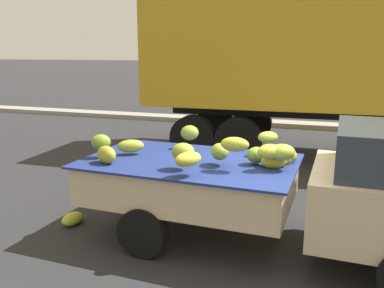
# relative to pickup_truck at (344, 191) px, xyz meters

# --- Properties ---
(ground) EXTENTS (220.00, 220.00, 0.00)m
(ground) POSITION_rel_pickup_truck_xyz_m (-0.64, 0.05, -0.89)
(ground) COLOR #28282B
(curb_strip) EXTENTS (80.00, 0.80, 0.16)m
(curb_strip) POSITION_rel_pickup_truck_xyz_m (-0.64, 9.17, -0.81)
(curb_strip) COLOR gray
(curb_strip) RESTS_ON ground
(pickup_truck) EXTENTS (5.11, 1.97, 1.70)m
(pickup_truck) POSITION_rel_pickup_truck_xyz_m (0.00, 0.00, 0.00)
(pickup_truck) COLOR #CCB793
(pickup_truck) RESTS_ON ground
(fallen_banana_bunch_near_tailgate) EXTENTS (0.28, 0.39, 0.18)m
(fallen_banana_bunch_near_tailgate) POSITION_rel_pickup_truck_xyz_m (-3.76, -0.18, -0.80)
(fallen_banana_bunch_near_tailgate) COLOR gold
(fallen_banana_bunch_near_tailgate) RESTS_ON ground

